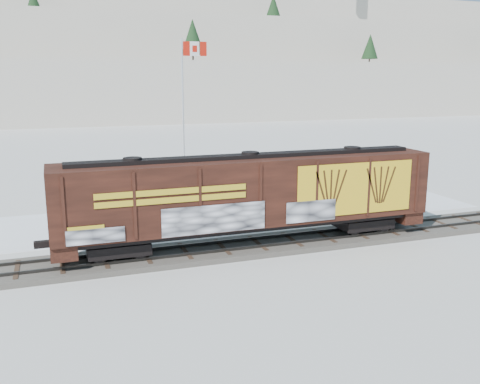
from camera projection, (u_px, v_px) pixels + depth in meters
name	position (u px, v px, depth m)	size (l,w,h in m)	color
ground	(223.00, 252.00, 28.04)	(500.00, 500.00, 0.00)	white
rail_track	(223.00, 250.00, 28.01)	(50.00, 3.40, 0.43)	#59544C
parking_strip	(188.00, 217.00, 34.95)	(40.00, 8.00, 0.03)	white
hillside	(75.00, 57.00, 153.77)	(360.00, 110.00, 93.00)	white
hopper_railcar	(250.00, 193.00, 27.88)	(20.01, 3.06, 4.70)	black
flagpole	(185.00, 142.00, 39.36)	(2.30, 0.90, 11.66)	silver
car_silver	(131.00, 215.00, 32.33)	(1.81, 4.49, 1.53)	silver
car_white	(223.00, 202.00, 36.13)	(1.44, 4.13, 1.36)	silver
car_dark	(346.00, 197.00, 37.22)	(2.16, 5.32, 1.54)	#22252A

